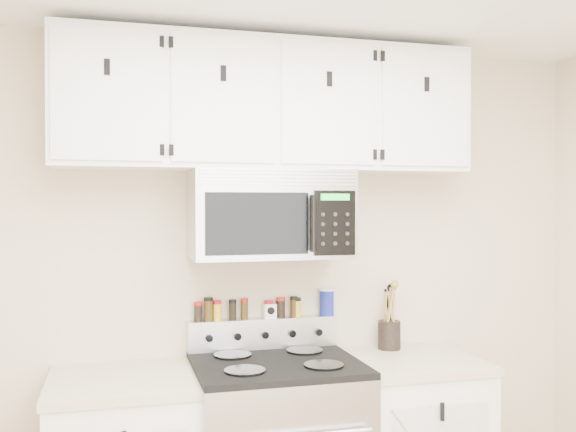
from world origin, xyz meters
The scene contains 15 objects.
back_wall centered at (0.00, 1.75, 1.25)m, with size 3.50×0.01×2.50m, color beige.
microwave centered at (0.00, 1.55, 1.63)m, with size 0.76×0.44×0.42m.
upper_cabinets centered at (0.00, 1.58, 2.15)m, with size 2.00×0.35×0.62m.
utensil_crock centered at (0.66, 1.64, 1.01)m, with size 0.12×0.12×0.34m.
kitchen_timer centered at (0.03, 1.71, 1.14)m, with size 0.06×0.05×0.07m, color white.
salt_canister centered at (0.34, 1.71, 1.17)m, with size 0.08×0.08×0.14m.
spice_jar_0 centered at (-0.33, 1.71, 1.15)m, with size 0.04×0.04×0.10m.
spice_jar_1 centered at (-0.28, 1.71, 1.16)m, with size 0.05×0.05×0.12m.
spice_jar_2 centered at (-0.23, 1.71, 1.15)m, with size 0.04×0.04×0.10m.
spice_jar_3 centered at (-0.15, 1.71, 1.15)m, with size 0.04×0.04×0.10m.
spice_jar_4 centered at (-0.10, 1.71, 1.15)m, with size 0.04×0.04×0.11m.
spice_jar_5 centered at (0.03, 1.71, 1.15)m, with size 0.05×0.05×0.09m.
spice_jar_6 centered at (0.09, 1.71, 1.15)m, with size 0.05×0.05×0.10m.
spice_jar_7 centered at (0.16, 1.71, 1.15)m, with size 0.04×0.04×0.10m.
spice_jar_8 centered at (0.18, 1.71, 1.15)m, with size 0.04×0.04×0.10m.
Camera 1 is at (-0.72, -1.44, 1.67)m, focal length 40.00 mm.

